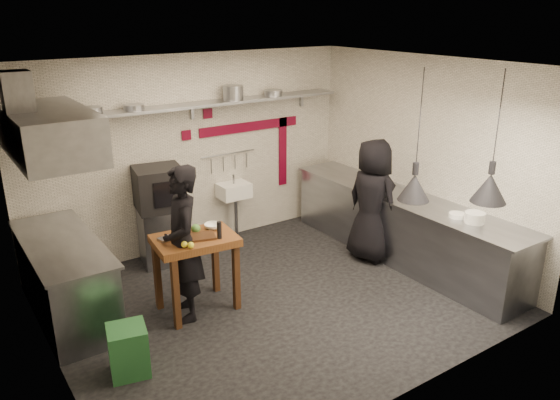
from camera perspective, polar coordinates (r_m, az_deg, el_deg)
floor at (r=6.78m, az=-0.58°, el=-10.41°), size 5.00×5.00×0.00m
ceiling at (r=5.91m, az=-0.68°, el=13.84°), size 5.00×5.00×0.00m
wall_back at (r=7.97m, az=-9.06°, el=4.85°), size 5.00×0.04×2.80m
wall_front at (r=4.73m, az=13.71°, el=-5.91°), size 5.00×0.04×2.80m
wall_left at (r=5.34m, az=-23.63°, el=-4.05°), size 0.04×4.20×2.80m
wall_right at (r=7.81m, az=14.87°, el=4.14°), size 0.04×4.20×2.80m
red_band_horiz at (r=8.32m, az=-3.15°, el=7.67°), size 1.70×0.02×0.14m
red_band_vert at (r=8.75m, az=0.28°, el=5.06°), size 0.14×0.02×1.10m
red_tile_a at (r=7.94m, az=-7.56°, el=8.94°), size 0.14×0.02×0.14m
red_tile_b at (r=7.84m, az=-9.76°, el=6.69°), size 0.14×0.02×0.14m
back_shelf at (r=7.66m, az=-8.75°, el=9.80°), size 4.60×0.34×0.04m
shelf_bracket_left at (r=7.23m, az=-23.01°, el=7.10°), size 0.04×0.06×0.24m
shelf_bracket_mid at (r=7.81m, az=-9.20°, el=9.21°), size 0.04×0.06×0.24m
shelf_bracket_right at (r=8.77m, az=2.25°, el=10.56°), size 0.04×0.06×0.24m
pan_far_left at (r=7.16m, az=-19.07°, el=8.83°), size 0.30×0.30×0.09m
pan_mid_left at (r=7.32m, az=-15.02°, el=9.36°), size 0.29×0.29×0.07m
stock_pot at (r=7.90m, az=-4.93°, el=11.13°), size 0.30×0.30×0.20m
pan_right at (r=8.27m, az=-0.70°, el=11.14°), size 0.29×0.29×0.08m
oven_stand at (r=7.75m, az=-12.09°, el=-3.58°), size 0.69×0.64×0.80m
combi_oven at (r=7.49m, az=-12.55°, el=1.21°), size 0.70×0.67×0.58m
oven_door at (r=7.26m, az=-12.04°, el=0.66°), size 0.48×0.11×0.46m
oven_glass at (r=7.23m, az=-11.69°, el=0.59°), size 0.35×0.07×0.34m
hand_sink at (r=8.23m, az=-4.84°, el=1.00°), size 0.46×0.34×0.22m
sink_tap at (r=8.17m, az=-4.87°, el=2.20°), size 0.03×0.03×0.14m
sink_drain at (r=8.35m, az=-4.61°, el=-1.94°), size 0.06×0.06×0.66m
utensil_rail at (r=8.19m, az=-5.43°, el=4.84°), size 0.90×0.02×0.02m
counter_right at (r=7.86m, az=12.58°, el=-2.90°), size 0.70×3.80×0.90m
counter_right_top at (r=7.70m, az=12.83°, el=0.31°), size 0.76×3.90×0.03m
plate_stack at (r=6.96m, az=19.68°, el=-1.74°), size 0.31×0.31×0.13m
small_bowl_right at (r=7.09m, az=18.02°, el=-1.52°), size 0.26×0.26×0.05m
counter_left at (r=6.72m, az=-21.45°, el=-7.83°), size 0.70×1.90×0.90m
counter_left_top at (r=6.53m, az=-21.95°, el=-4.19°), size 0.76×2.00×0.03m
extractor_hood at (r=6.18m, az=-22.94°, el=6.46°), size 0.78×1.60×0.50m
hood_duct at (r=6.07m, az=-25.76°, el=9.72°), size 0.28×0.28×0.50m
green_bin at (r=5.67m, az=-15.57°, el=-14.89°), size 0.43×0.43×0.50m
prep_table at (r=6.48m, az=-8.70°, el=-7.57°), size 0.98×0.73×0.92m
cutting_board at (r=6.25m, az=-8.44°, el=-3.80°), size 0.41×0.34×0.02m
pepper_mill at (r=6.17m, az=-6.36°, el=-3.14°), size 0.06×0.06×0.20m
lemon_a at (r=6.01m, az=-9.97°, el=-4.60°), size 0.08×0.08×0.07m
lemon_b at (r=5.98m, az=-9.30°, el=-4.68°), size 0.08×0.08×0.07m
veg_ball at (r=6.38m, az=-8.79°, el=-2.97°), size 0.11×0.11×0.11m
steel_tray at (r=6.26m, az=-11.78°, el=-3.96°), size 0.20×0.15×0.03m
bowl at (r=6.47m, az=-7.05°, el=-2.74°), size 0.22×0.22×0.06m
heat_lamp_near at (r=6.10m, az=14.27°, el=6.47°), size 0.45×0.45×1.46m
heat_lamp_far at (r=6.22m, az=21.66°, el=6.04°), size 0.42×0.42×1.44m
chef_left at (r=6.17m, az=-10.12°, el=-4.54°), size 0.58×0.74×1.80m
chef_right at (r=7.62m, az=9.62°, el=-0.07°), size 0.63×0.89×1.73m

